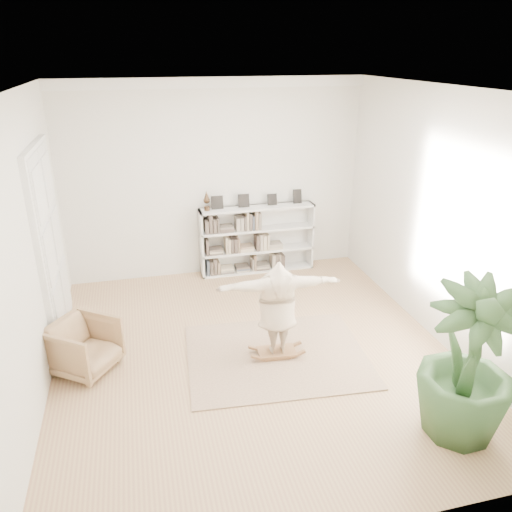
{
  "coord_description": "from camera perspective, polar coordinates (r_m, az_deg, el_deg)",
  "views": [
    {
      "loc": [
        -1.43,
        -5.9,
        4.03
      ],
      "look_at": [
        0.13,
        0.4,
        1.33
      ],
      "focal_mm": 35.0,
      "sensor_mm": 36.0,
      "label": 1
    }
  ],
  "objects": [
    {
      "name": "armchair",
      "position": [
        7.14,
        -19.07,
        -9.76
      ],
      "size": [
        1.09,
        1.09,
        0.72
      ],
      "primitive_type": "imported",
      "rotation": [
        0.0,
        0.0,
        0.95
      ],
      "color": "tan",
      "rests_on": "floor"
    },
    {
      "name": "rug",
      "position": [
        7.22,
        2.37,
        -11.28
      ],
      "size": [
        2.64,
        2.18,
        0.02
      ],
      "primitive_type": "cube",
      "rotation": [
        0.0,
        0.0,
        -0.08
      ],
      "color": "tan",
      "rests_on": "floor"
    },
    {
      "name": "floor",
      "position": [
        7.29,
        -0.22,
        -11.02
      ],
      "size": [
        6.0,
        6.0,
        0.0
      ],
      "primitive_type": "plane",
      "color": "#A47654",
      "rests_on": "ground"
    },
    {
      "name": "rocker_board",
      "position": [
        7.19,
        2.37,
        -10.88
      ],
      "size": [
        0.55,
        0.36,
        0.11
      ],
      "rotation": [
        0.0,
        0.0,
        -0.08
      ],
      "color": "brown",
      "rests_on": "rug"
    },
    {
      "name": "doors",
      "position": [
        7.77,
        -22.43,
        1.0
      ],
      "size": [
        0.09,
        1.78,
        2.92
      ],
      "color": "white",
      "rests_on": "floor"
    },
    {
      "name": "houseplant",
      "position": [
        5.92,
        23.07,
        -11.16
      ],
      "size": [
        1.25,
        1.25,
        1.85
      ],
      "primitive_type": "imported",
      "rotation": [
        0.0,
        0.0,
        -0.24
      ],
      "color": "#2F5128",
      "rests_on": "floor"
    },
    {
      "name": "room_shell",
      "position": [
        8.97,
        -4.98,
        19.17
      ],
      "size": [
        6.0,
        6.0,
        6.0
      ],
      "color": "silver",
      "rests_on": "floor"
    },
    {
      "name": "person",
      "position": [
        6.81,
        2.48,
        -5.62
      ],
      "size": [
        1.71,
        0.58,
        1.37
      ],
      "primitive_type": "imported",
      "rotation": [
        0.0,
        0.0,
        3.07
      ],
      "color": "beige",
      "rests_on": "rocker_board"
    },
    {
      "name": "bookshelf",
      "position": [
        9.6,
        0.1,
        1.87
      ],
      "size": [
        2.2,
        0.35,
        1.64
      ],
      "color": "silver",
      "rests_on": "floor"
    }
  ]
}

